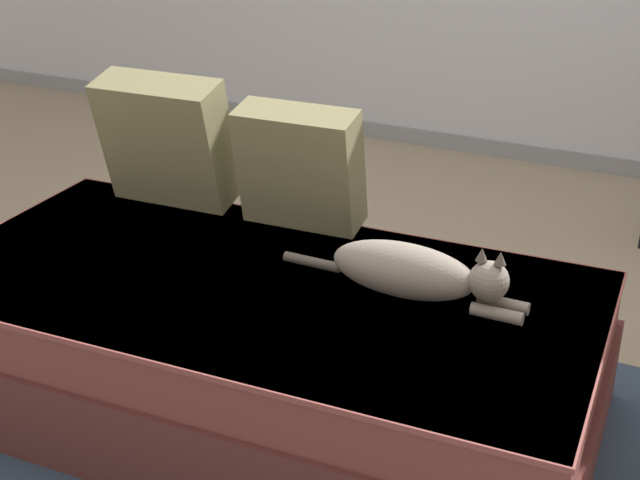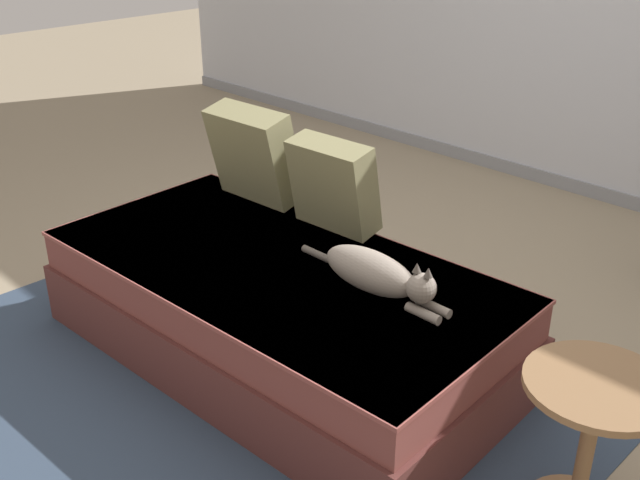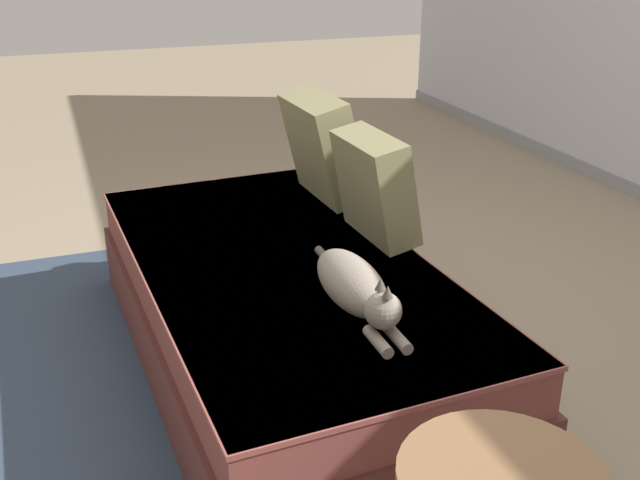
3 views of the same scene
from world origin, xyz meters
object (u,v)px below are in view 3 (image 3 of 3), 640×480
at_px(throw_pillow_middle, 374,187).
at_px(cat, 355,286).
at_px(throw_pillow_corner, 323,147).
at_px(couch, 281,312).

distance_m(throw_pillow_middle, cat, 0.59).
xyz_separation_m(throw_pillow_corner, cat, (1.00, -0.26, -0.15)).
relative_size(throw_pillow_corner, cat, 0.62).
xyz_separation_m(throw_pillow_middle, cat, (0.50, -0.28, -0.13)).
bearing_deg(cat, throw_pillow_middle, 150.55).
height_order(couch, cat, cat).
bearing_deg(couch, cat, 14.65).
height_order(couch, throw_pillow_middle, throw_pillow_middle).
height_order(throw_pillow_corner, throw_pillow_middle, throw_pillow_corner).
bearing_deg(cat, couch, -165.35).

